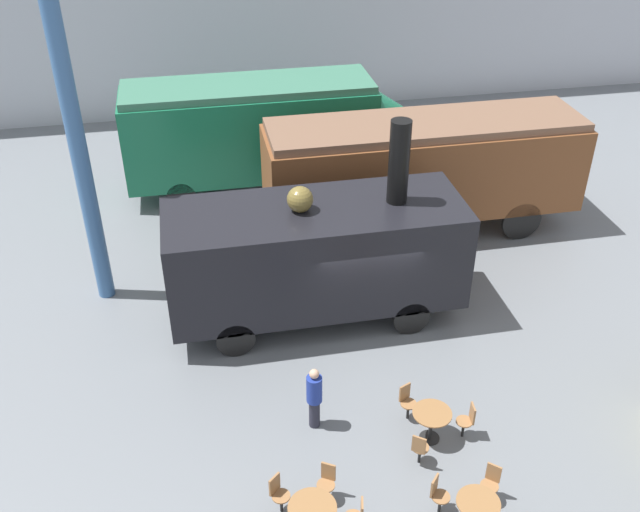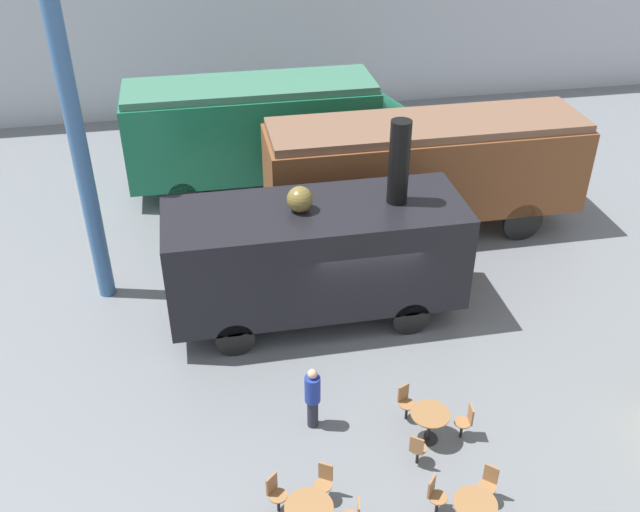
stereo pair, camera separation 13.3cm
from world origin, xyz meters
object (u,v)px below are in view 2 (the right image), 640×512
object	(u,v)px
cafe_table_far	(474,509)
visitor_person	(313,396)
passenger_coach_wooden	(424,166)
cafe_chair_0	(466,420)
streamlined_locomotive	(274,127)
steam_locomotive	(316,252)
cafe_table_mid	(309,512)
cafe_table_near	(430,419)

from	to	relation	value
cafe_table_far	visitor_person	world-z (taller)	visitor_person
passenger_coach_wooden	cafe_table_far	distance (m)	11.22
passenger_coach_wooden	cafe_chair_0	distance (m)	8.96
streamlined_locomotive	steam_locomotive	xyz separation A→B (m)	(0.05, -7.67, -0.22)
passenger_coach_wooden	visitor_person	distance (m)	9.18
visitor_person	cafe_table_mid	bearing A→B (deg)	-101.59
steam_locomotive	cafe_chair_0	xyz separation A→B (m)	(2.33, -4.87, -1.41)
visitor_person	cafe_table_far	bearing A→B (deg)	-52.03
passenger_coach_wooden	visitor_person	size ratio (longest dim) A/B	6.00
cafe_table_mid	cafe_table_far	bearing A→B (deg)	-9.60
cafe_table_mid	cafe_chair_0	size ratio (longest dim) A/B	1.05
cafe_chair_0	streamlined_locomotive	bearing A→B (deg)	-73.22
steam_locomotive	cafe_table_mid	distance (m)	6.85
visitor_person	steam_locomotive	bearing A→B (deg)	78.47
cafe_table_near	cafe_table_far	xyz separation A→B (m)	(0.11, -2.29, -0.02)
steam_locomotive	cafe_table_near	size ratio (longest dim) A/B	8.88
streamlined_locomotive	cafe_table_far	world-z (taller)	streamlined_locomotive
steam_locomotive	passenger_coach_wooden	bearing A→B (deg)	43.06
cafe_table_near	visitor_person	xyz separation A→B (m)	(-2.35, 0.86, 0.27)
cafe_chair_0	passenger_coach_wooden	bearing A→B (deg)	-95.06
cafe_chair_0	visitor_person	world-z (taller)	visitor_person
cafe_chair_0	visitor_person	xyz separation A→B (m)	(-3.14, 0.94, 0.35)
steam_locomotive	cafe_table_far	world-z (taller)	steam_locomotive
passenger_coach_wooden	steam_locomotive	world-z (taller)	steam_locomotive
streamlined_locomotive	passenger_coach_wooden	bearing A→B (deg)	-43.82
cafe_table_near	cafe_chair_0	distance (m)	0.79
cafe_table_far	visitor_person	xyz separation A→B (m)	(-2.46, 3.15, 0.28)
cafe_table_near	cafe_table_far	bearing A→B (deg)	-87.24
cafe_table_near	cafe_table_far	world-z (taller)	cafe_table_near
cafe_table_mid	cafe_table_near	bearing A→B (deg)	31.68
steam_locomotive	cafe_table_far	distance (m)	7.40
cafe_table_near	cafe_chair_0	world-z (taller)	cafe_chair_0
passenger_coach_wooden	cafe_table_near	xyz separation A→B (m)	(-2.48, -8.55, -1.59)
cafe_table_mid	visitor_person	world-z (taller)	visitor_person
cafe_table_near	cafe_chair_0	xyz separation A→B (m)	(0.79, -0.08, -0.08)
streamlined_locomotive	cafe_chair_0	bearing A→B (deg)	-79.26
passenger_coach_wooden	cafe_table_near	world-z (taller)	passenger_coach_wooden
cafe_table_near	cafe_table_mid	distance (m)	3.40
cafe_chair_0	visitor_person	distance (m)	3.29
streamlined_locomotive	visitor_person	size ratio (longest dim) A/B	6.42
cafe_chair_0	cafe_table_far	bearing A→B (deg)	79.05
cafe_table_mid	visitor_person	size ratio (longest dim) A/B	0.57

